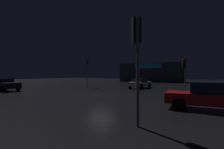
% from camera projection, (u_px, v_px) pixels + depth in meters
% --- Properties ---
extents(ground_plane, '(120.00, 120.00, 0.00)m').
position_uv_depth(ground_plane, '(101.00, 95.00, 15.44)').
color(ground_plane, black).
extents(store_building, '(16.02, 7.14, 4.89)m').
position_uv_depth(store_building, '(152.00, 73.00, 44.19)').
color(store_building, '#33383D').
rests_on(store_building, ground).
extents(traffic_signal_main, '(0.42, 0.42, 4.41)m').
position_uv_depth(traffic_signal_main, '(87.00, 65.00, 24.60)').
color(traffic_signal_main, '#595B60').
rests_on(traffic_signal_main, ground).
extents(traffic_signal_opposite, '(0.42, 0.42, 4.09)m').
position_uv_depth(traffic_signal_opposite, '(137.00, 45.00, 6.17)').
color(traffic_signal_opposite, '#595B60').
rests_on(traffic_signal_opposite, ground).
extents(traffic_signal_cross_left, '(0.42, 0.42, 3.69)m').
position_uv_depth(traffic_signal_cross_left, '(184.00, 67.00, 18.09)').
color(traffic_signal_cross_left, '#595B60').
rests_on(traffic_signal_cross_left, ground).
extents(car_near, '(4.35, 1.99, 1.49)m').
position_uv_depth(car_near, '(4.00, 84.00, 19.25)').
color(car_near, black).
rests_on(car_near, ground).
extents(car_far, '(2.13, 4.22, 1.41)m').
position_uv_depth(car_far, '(140.00, 83.00, 23.07)').
color(car_far, silver).
rests_on(car_far, ground).
extents(car_crossing, '(4.55, 2.21, 1.52)m').
position_uv_depth(car_crossing, '(210.00, 96.00, 8.79)').
color(car_crossing, '#A51414').
rests_on(car_crossing, ground).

